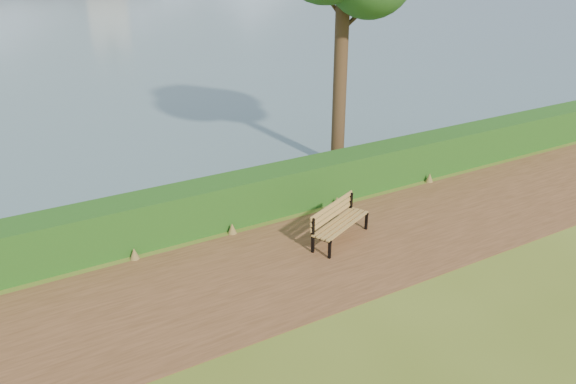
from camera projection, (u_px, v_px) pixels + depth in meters
ground at (329, 263)px, 10.85m from camera, size 140.00×140.00×0.00m
path at (320, 256)px, 11.08m from camera, size 40.00×3.40×0.01m
hedge at (265, 192)px, 12.70m from camera, size 32.00×0.85×1.00m
bench at (338, 220)px, 11.53m from camera, size 1.65×1.08×0.80m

